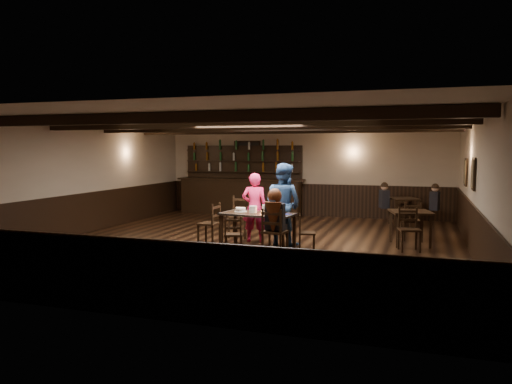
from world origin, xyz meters
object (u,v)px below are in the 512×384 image
(chair_near_left, at_px, (233,232))
(bar_counter, at_px, (241,191))
(man_blue, at_px, (283,204))
(chair_near_right, at_px, (273,229))
(cake, at_px, (240,210))
(dining_table, at_px, (258,217))
(woman_pink, at_px, (255,208))

(chair_near_left, relative_size, bar_counter, 0.19)
(man_blue, bearing_deg, chair_near_right, 116.76)
(cake, bearing_deg, bar_counter, 110.10)
(chair_near_left, height_order, man_blue, man_blue)
(man_blue, bearing_deg, dining_table, 74.17)
(chair_near_right, height_order, woman_pink, woman_pink)
(chair_near_left, bearing_deg, cake, 99.95)
(chair_near_right, distance_m, woman_pink, 1.61)
(cake, bearing_deg, woman_pink, 78.65)
(chair_near_left, distance_m, man_blue, 1.49)
(bar_counter, bearing_deg, cake, -69.90)
(woman_pink, distance_m, cake, 0.60)
(bar_counter, bearing_deg, chair_near_left, -71.22)
(chair_near_right, distance_m, man_blue, 1.26)
(dining_table, height_order, man_blue, man_blue)
(woman_pink, bearing_deg, cake, 66.77)
(man_blue, bearing_deg, chair_near_left, 81.32)
(dining_table, relative_size, woman_pink, 1.03)
(woman_pink, xyz_separation_m, man_blue, (0.70, -0.14, 0.11))
(chair_near_right, bearing_deg, bar_counter, 115.83)
(chair_near_left, distance_m, cake, 0.88)
(chair_near_left, height_order, chair_near_right, chair_near_right)
(dining_table, xyz_separation_m, cake, (-0.42, 0.10, 0.12))
(woman_pink, distance_m, man_blue, 0.73)
(chair_near_left, relative_size, woman_pink, 0.49)
(chair_near_left, xyz_separation_m, chair_near_right, (0.82, 0.04, 0.10))
(dining_table, distance_m, chair_near_right, 0.86)
(cake, xyz_separation_m, bar_counter, (-1.84, 5.04, -0.07))
(chair_near_right, xyz_separation_m, cake, (-0.96, 0.76, 0.24))
(dining_table, xyz_separation_m, woman_pink, (-0.31, 0.69, 0.11))
(man_blue, bearing_deg, bar_counter, -39.64)
(chair_near_right, relative_size, cake, 3.46)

